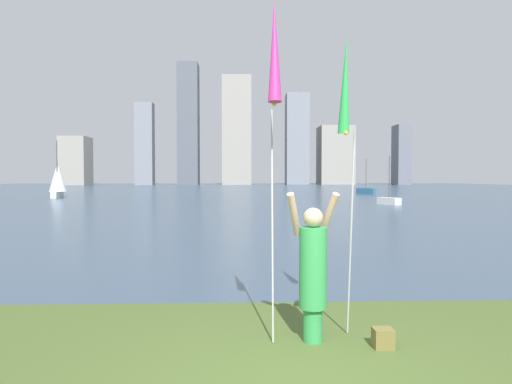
{
  "coord_description": "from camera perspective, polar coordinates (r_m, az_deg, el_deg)",
  "views": [
    {
      "loc": [
        -0.55,
        -4.22,
        2.07
      ],
      "look_at": [
        0.26,
        19.24,
        1.23
      ],
      "focal_mm": 32.18,
      "sensor_mm": 36.0,
      "label": 1
    }
  ],
  "objects": [
    {
      "name": "skyline_tower_5",
      "position": [
        110.55,
        9.83,
        4.49
      ],
      "size": [
        7.89,
        7.69,
        13.64
      ],
      "color": "gray",
      "rests_on": "ground"
    },
    {
      "name": "skyline_tower_6",
      "position": [
        109.98,
        17.62,
        4.41
      ],
      "size": [
        3.02,
        5.06,
        13.55
      ],
      "color": "slate",
      "rests_on": "ground"
    },
    {
      "name": "skyline_tower_2",
      "position": [
        108.42,
        -8.39,
        8.31
      ],
      "size": [
        4.67,
        5.69,
        27.86
      ],
      "color": "#565B66",
      "rests_on": "ground"
    },
    {
      "name": "ground",
      "position": [
        55.21,
        -1.41,
        -0.16
      ],
      "size": [
        120.0,
        138.0,
        0.12
      ],
      "color": "#475B28"
    },
    {
      "name": "skyline_tower_1",
      "position": [
        106.59,
        -13.67,
        5.82
      ],
      "size": [
        3.93,
        3.45,
        18.35
      ],
      "color": "gray",
      "rests_on": "ground"
    },
    {
      "name": "kite_flag_left",
      "position": [
        5.58,
        2.31,
        16.15
      ],
      "size": [
        0.16,
        0.63,
        4.15
      ],
      "color": "#B2B2B7",
      "rests_on": "ground"
    },
    {
      "name": "bag",
      "position": [
        5.97,
        15.52,
        -17.1
      ],
      "size": [
        0.23,
        0.21,
        0.23
      ],
      "color": "olive",
      "rests_on": "ground"
    },
    {
      "name": "kite_flag_right",
      "position": [
        6.34,
        11.04,
        12.13
      ],
      "size": [
        0.16,
        0.7,
        3.91
      ],
      "color": "#B2B2B7",
      "rests_on": "ground"
    },
    {
      "name": "skyline_tower_4",
      "position": [
        108.72,
        5.11,
        6.52
      ],
      "size": [
        5.21,
        5.44,
        21.1
      ],
      "color": "gray",
      "rests_on": "ground"
    },
    {
      "name": "skyline_tower_3",
      "position": [
        104.51,
        -2.42,
        7.65
      ],
      "size": [
        6.55,
        3.58,
        24.52
      ],
      "color": "gray",
      "rests_on": "ground"
    },
    {
      "name": "skyline_tower_0",
      "position": [
        109.16,
        -21.5,
        3.61
      ],
      "size": [
        5.65,
        6.46,
        10.63
      ],
      "color": "gray",
      "rests_on": "ground"
    },
    {
      "name": "person",
      "position": [
        5.81,
        7.08,
        -9.4
      ],
      "size": [
        0.68,
        0.5,
        1.86
      ],
      "rotation": [
        0.0,
        0.0,
        -0.32
      ],
      "color": "green",
      "rests_on": "ground"
    },
    {
      "name": "sailboat_1",
      "position": [
        33.97,
        16.2,
        -1.04
      ],
      "size": [
        1.41,
        1.84,
        3.47
      ],
      "color": "silver",
      "rests_on": "ground"
    },
    {
      "name": "sailboat_3",
      "position": [
        46.9,
        -23.43,
        1.49
      ],
      "size": [
        1.78,
        3.16,
        5.34
      ],
      "color": "silver",
      "rests_on": "ground"
    },
    {
      "name": "sailboat_0",
      "position": [
        52.92,
        13.51,
        0.15
      ],
      "size": [
        1.79,
        2.37,
        3.95
      ],
      "color": "#2D6084",
      "rests_on": "ground"
    }
  ]
}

